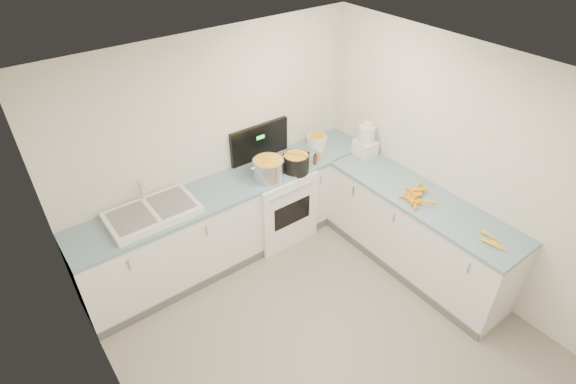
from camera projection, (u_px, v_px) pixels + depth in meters
floor at (332, 346)px, 4.27m from camera, size 3.50×4.00×0.00m
ceiling at (356, 103)px, 2.81m from camera, size 3.50×4.00×0.00m
wall_back at (216, 148)px, 4.83m from camera, size 3.50×0.00×2.50m
wall_left at (125, 371)px, 2.68m from camera, size 0.00×4.00×2.50m
wall_right at (474, 176)px, 4.39m from camera, size 0.00×4.00×2.50m
counter_back at (235, 218)px, 5.09m from camera, size 3.50×0.62×0.94m
counter_right at (416, 232)px, 4.90m from camera, size 0.62×2.20×0.94m
stove at (275, 201)px, 5.35m from camera, size 0.76×0.65×1.36m
sink at (152, 213)px, 4.36m from camera, size 0.86×0.52×0.31m
steel_pot at (268, 170)px, 4.85m from camera, size 0.42×0.42×0.25m
black_pot at (296, 163)px, 5.00m from camera, size 0.34×0.34×0.21m
wooden_spoon at (296, 154)px, 4.93m from camera, size 0.21×0.31×0.02m
mixing_bowl at (317, 140)px, 5.49m from camera, size 0.31×0.31×0.11m
extract_bottle at (315, 160)px, 5.11m from camera, size 0.05×0.05×0.12m
spice_jar at (320, 155)px, 5.21m from camera, size 0.06×0.06×0.10m
food_processor at (366, 141)px, 5.22m from camera, size 0.20×0.25×0.41m
carrot_pile at (414, 195)px, 4.60m from camera, size 0.38×0.40×0.09m
peeled_carrots at (494, 242)px, 4.04m from camera, size 0.14×0.30×0.04m
peelings at (130, 216)px, 4.25m from camera, size 0.24×0.24×0.01m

